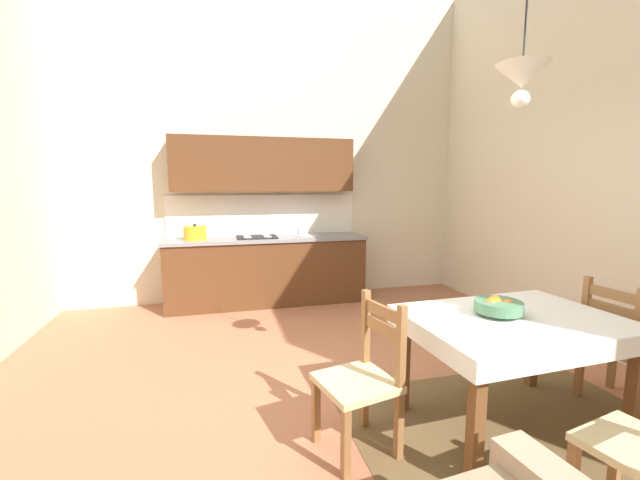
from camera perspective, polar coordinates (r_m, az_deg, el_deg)
name	(u,v)px	position (r m, az deg, el deg)	size (l,w,h in m)	color
ground_plane	(329,405)	(3.25, 1.26, -22.54)	(6.02, 6.33, 0.10)	#AD6B4C
wall_back	(271,145)	(5.69, -6.98, 13.38)	(6.02, 0.12, 4.27)	beige
area_rug	(518,433)	(3.13, 26.47, -23.53)	(2.10, 1.60, 0.01)	brown
kitchen_cabinetry	(266,240)	(5.37, -7.76, 0.01)	(2.62, 0.63, 2.20)	#56331C
dining_table	(513,336)	(2.93, 25.94, -12.25)	(1.38, 1.01, 0.75)	brown
dining_chair_window_side	(620,347)	(3.66, 37.11, -12.11)	(0.46, 0.46, 0.93)	#D1BC89
dining_chair_tv_side	(363,379)	(2.53, 6.11, -19.23)	(0.50, 0.50, 0.93)	#D1BC89
fruit_bowl	(498,306)	(2.87, 24.16, -8.66)	(0.30, 0.30, 0.12)	#4C7F5B
pendant_lamp	(522,77)	(2.89, 26.96, 20.08)	(0.32, 0.32, 0.81)	black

